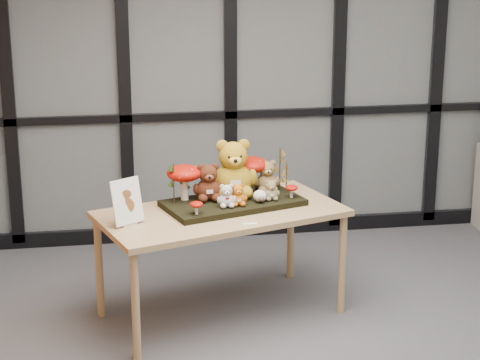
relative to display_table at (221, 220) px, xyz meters
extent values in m
plane|color=#B7B5AD|center=(0.75, 1.54, 0.73)|extent=(5.00, 0.00, 5.00)
cube|color=#2D383F|center=(0.75, 1.51, 0.73)|extent=(4.90, 0.02, 2.70)
cube|color=black|center=(0.75, 1.51, -0.61)|extent=(4.90, 0.06, 0.12)
cube|color=black|center=(0.75, 1.51, 0.38)|extent=(4.90, 0.06, 0.06)
cube|color=black|center=(-1.45, 1.51, 0.73)|extent=(0.10, 0.06, 2.70)
cube|color=black|center=(-0.55, 1.51, 0.73)|extent=(0.10, 0.06, 2.70)
cube|color=black|center=(0.30, 1.51, 0.73)|extent=(0.10, 0.06, 2.70)
cube|color=black|center=(1.20, 1.51, 0.73)|extent=(0.10, 0.06, 2.70)
cube|color=black|center=(2.05, 1.51, 0.73)|extent=(0.10, 0.06, 2.70)
cube|color=tan|center=(0.00, 0.00, 0.05)|extent=(1.74, 1.23, 0.04)
cylinder|color=tan|center=(-0.60, -0.55, -0.32)|extent=(0.05, 0.05, 0.70)
cylinder|color=tan|center=(-0.81, 0.10, -0.32)|extent=(0.05, 0.05, 0.70)
cylinder|color=tan|center=(0.81, -0.10, -0.32)|extent=(0.05, 0.05, 0.70)
cylinder|color=tan|center=(0.60, 0.55, -0.32)|extent=(0.05, 0.05, 0.70)
cube|color=black|center=(0.09, 0.09, 0.09)|extent=(1.00, 0.71, 0.04)
cube|color=silver|center=(-0.61, -0.18, 0.07)|extent=(0.12, 0.10, 0.01)
cube|color=white|center=(-0.61, -0.18, 0.22)|extent=(0.21, 0.17, 0.28)
ellipsoid|color=brown|center=(-0.61, -0.18, 0.19)|extent=(0.09, 0.01, 0.10)
ellipsoid|color=brown|center=(-0.61, -0.18, 0.27)|extent=(0.06, 0.01, 0.06)
cube|color=white|center=(0.14, -0.28, 0.07)|extent=(0.09, 0.03, 0.00)
camera|label=1|loc=(-0.75, -5.34, 1.87)|focal=65.00mm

